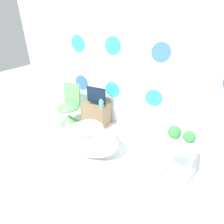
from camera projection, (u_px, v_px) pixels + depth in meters
name	position (u px, v px, depth m)	size (l,w,h in m)	color
ground_plane	(63.00, 175.00, 2.46)	(12.00, 12.00, 0.00)	silver
wall_back_dotted	(115.00, 60.00, 3.14)	(4.40, 0.05, 2.60)	white
bathtub	(88.00, 139.00, 2.79)	(1.01, 0.60, 0.48)	white
chair	(69.00, 112.00, 3.56)	(0.45, 0.45, 0.83)	#66C166
tv_cabinet	(97.00, 114.00, 3.56)	(0.49, 0.38, 0.47)	#8E704C
tv	(96.00, 96.00, 3.38)	(0.41, 0.12, 0.33)	black
vase	(101.00, 104.00, 3.24)	(0.08, 0.08, 0.17)	#51B2AD
side_table	(178.00, 150.00, 2.28)	(0.40, 0.38, 0.54)	silver
potted_plant_left	(174.00, 134.00, 2.21)	(0.16, 0.16, 0.23)	white
potted_plant_right	(189.00, 139.00, 2.12)	(0.15, 0.15, 0.22)	white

